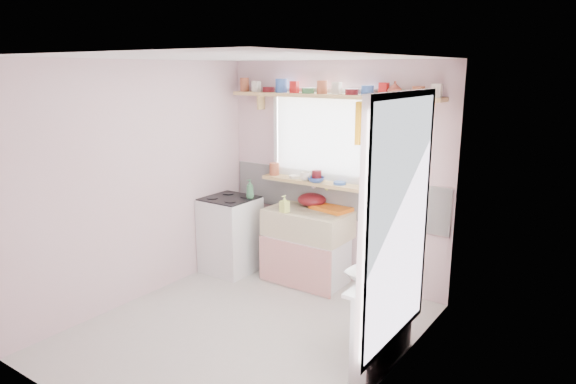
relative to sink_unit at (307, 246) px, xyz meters
The scene contains 19 objects.
room 1.31m from the sink_unit, 28.17° to the right, with size 3.20×3.20×3.20m.
sink_unit is the anchor object (origin of this frame).
cooker 0.98m from the sink_unit, 165.62° to the right, with size 0.58×0.58×0.93m.
radiator_ledge 1.82m from the sink_unit, 37.05° to the right, with size 0.22×0.95×0.78m.
windowsill 0.73m from the sink_unit, 90.00° to the left, with size 1.40×0.22×0.04m, color #D7B46E.
pine_shelf 1.70m from the sink_unit, 49.64° to the left, with size 2.52×0.24×0.04m, color #D7B46E.
shelf_crockery 1.78m from the sink_unit, 49.64° to the left, with size 2.47×0.11×0.12m.
sill_crockery 0.81m from the sink_unit, 90.00° to the left, with size 1.35×0.11×0.12m.
dish_tray 0.53m from the sink_unit, 45.21° to the left, with size 0.44×0.33×0.04m, color orange.
colander 0.54m from the sink_unit, 109.41° to the left, with size 0.34×0.34×0.15m, color #580F14.
jade_plant 1.64m from the sink_unit, 27.20° to the right, with size 0.47×0.41×0.52m, color #336026.
fruit_bowl 1.87m from the sink_unit, 42.07° to the right, with size 0.33×0.33×0.08m, color silver.
herb_pot 2.14m from the sink_unit, 45.00° to the right, with size 0.11×0.07×0.21m, color #315923.
soap_bottle_sink 0.58m from the sink_unit, 133.13° to the right, with size 0.09×0.09×0.19m, color #DDEF6A.
sill_cup 0.80m from the sink_unit, 131.93° to the left, with size 0.13×0.13×0.10m, color white.
sill_bowl 0.77m from the sink_unit, 76.91° to the left, with size 0.19×0.19×0.06m, color #2F4D9A.
shelf_vase 2.01m from the sink_unit, ahead, with size 0.14×0.14×0.15m, color #953C2E.
cooker_bottle 0.95m from the sink_unit, behind, with size 0.09×0.09×0.23m, color #3C784D.
fruit 1.89m from the sink_unit, 41.80° to the right, with size 0.20×0.14×0.10m.
Camera 1 is at (2.85, -3.39, 2.41)m, focal length 32.00 mm.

